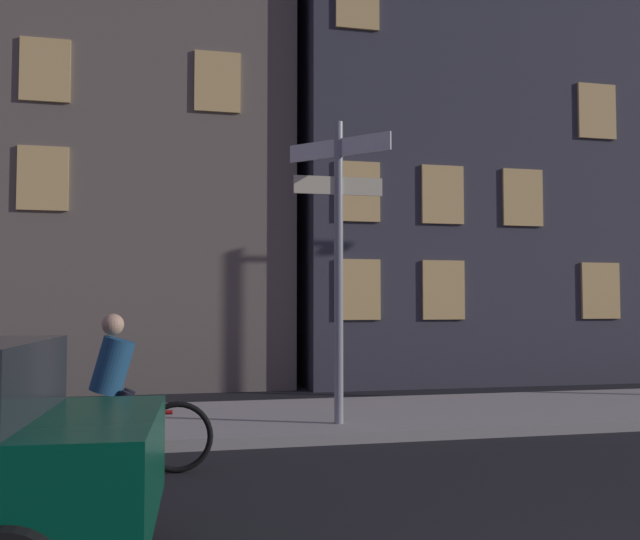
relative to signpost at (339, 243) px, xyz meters
name	(u,v)px	position (x,y,z in m)	size (l,w,h in m)	color
sidewalk_kerb	(378,416)	(0.81, 0.88, -2.45)	(40.00, 3.13, 0.14)	#9E9991
signpost	(339,243)	(0.00, 0.00, 0.00)	(1.22, 1.13, 4.02)	gray
cyclist	(117,400)	(-2.71, -1.64, -1.77)	(1.82, 0.36, 1.61)	black
building_left_block	(75,63)	(-4.50, 8.74, 5.12)	(9.60, 8.23, 15.27)	#6B6056
building_right_block	(459,123)	(5.06, 7.44, 3.86)	(8.98, 6.39, 12.75)	#383842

